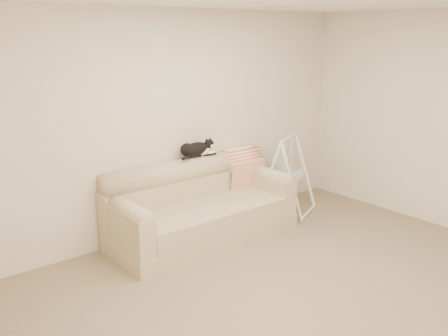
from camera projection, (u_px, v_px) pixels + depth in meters
The scene contains 8 objects.
ground_plane at pixel (305, 288), 4.72m from camera, with size 5.00×5.00×0.00m, color #7E6D57.
room_shell at pixel (312, 129), 4.32m from camera, with size 5.04×4.04×2.60m.
sofa at pixel (199, 208), 5.81m from camera, with size 2.20×0.93×0.90m.
remote_a at pixel (194, 156), 5.92m from camera, with size 0.18×0.06×0.03m.
remote_b at pixel (210, 154), 6.05m from camera, with size 0.17×0.05×0.02m.
tuxedo_cat at pixel (196, 149), 5.91m from camera, with size 0.53×0.23×0.21m.
throw_blanket at pixel (241, 162), 6.39m from camera, with size 0.50×0.38×0.58m.
baby_swing at pixel (287, 174), 6.64m from camera, with size 0.84×0.86×1.03m.
Camera 1 is at (-3.28, -2.82, 2.34)m, focal length 40.00 mm.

